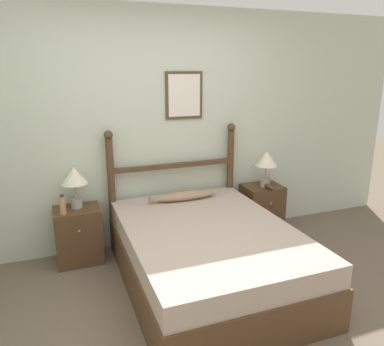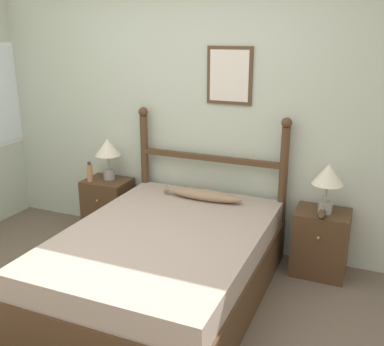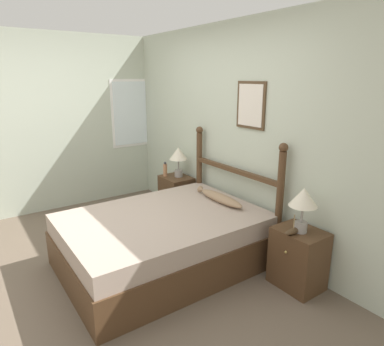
{
  "view_description": "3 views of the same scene",
  "coord_description": "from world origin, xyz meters",
  "views": [
    {
      "loc": [
        -0.99,
        -2.18,
        1.93
      ],
      "look_at": [
        0.19,
        0.95,
        0.98
      ],
      "focal_mm": 35.0,
      "sensor_mm": 36.0,
      "label": 1
    },
    {
      "loc": [
        1.65,
        -2.14,
        2.01
      ],
      "look_at": [
        0.3,
        1.02,
        0.92
      ],
      "focal_mm": 42.0,
      "sensor_mm": 36.0,
      "label": 2
    },
    {
      "loc": [
        3.08,
        -0.98,
        1.94
      ],
      "look_at": [
        0.26,
        0.99,
        0.97
      ],
      "focal_mm": 32.0,
      "sensor_mm": 36.0,
      "label": 3
    }
  ],
  "objects": [
    {
      "name": "model_boat",
      "position": [
        1.3,
        1.38,
        0.6
      ],
      "size": [
        0.06,
        0.21,
        0.18
      ],
      "color": "#4C3823",
      "rests_on": "nightstand_right"
    },
    {
      "name": "bed",
      "position": [
        0.23,
        0.65,
        0.28
      ],
      "size": [
        1.46,
        2.02,
        0.56
      ],
      "color": "#4C331E",
      "rests_on": "ground_plane"
    },
    {
      "name": "ground_plane",
      "position": [
        0.0,
        0.0,
        0.0
      ],
      "size": [
        16.0,
        16.0,
        0.0
      ],
      "primitive_type": "plane",
      "color": "brown"
    },
    {
      "name": "table_lamp_right",
      "position": [
        1.31,
        1.47,
        0.88
      ],
      "size": [
        0.25,
        0.25,
        0.42
      ],
      "color": "gray",
      "rests_on": "nightstand_right"
    },
    {
      "name": "nightstand_right",
      "position": [
        1.3,
        1.49,
        0.29
      ],
      "size": [
        0.45,
        0.38,
        0.57
      ],
      "color": "#4C331E",
      "rests_on": "ground_plane"
    },
    {
      "name": "headboard",
      "position": [
        0.23,
        1.62,
        0.72
      ],
      "size": [
        1.48,
        0.09,
        1.32
      ],
      "color": "#4C331E",
      "rests_on": "ground_plane"
    },
    {
      "name": "wall_back",
      "position": [
        0.0,
        1.73,
        1.28
      ],
      "size": [
        6.4,
        0.08,
        2.55
      ],
      "color": "beige",
      "rests_on": "ground_plane"
    },
    {
      "name": "table_lamp_left",
      "position": [
        -0.83,
        1.53,
        0.88
      ],
      "size": [
        0.25,
        0.25,
        0.42
      ],
      "color": "gray",
      "rests_on": "nightstand_left"
    },
    {
      "name": "bottle",
      "position": [
        -0.97,
        1.39,
        0.67
      ],
      "size": [
        0.06,
        0.06,
        0.21
      ],
      "color": "tan",
      "rests_on": "nightstand_left"
    },
    {
      "name": "fish_pillow",
      "position": [
        0.27,
        1.38,
        0.61
      ],
      "size": [
        0.74,
        0.15,
        0.09
      ],
      "color": "#997A5B",
      "rests_on": "bed"
    },
    {
      "name": "nightstand_left",
      "position": [
        -0.84,
        1.49,
        0.29
      ],
      "size": [
        0.45,
        0.38,
        0.57
      ],
      "color": "#4C331E",
      "rests_on": "ground_plane"
    }
  ]
}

